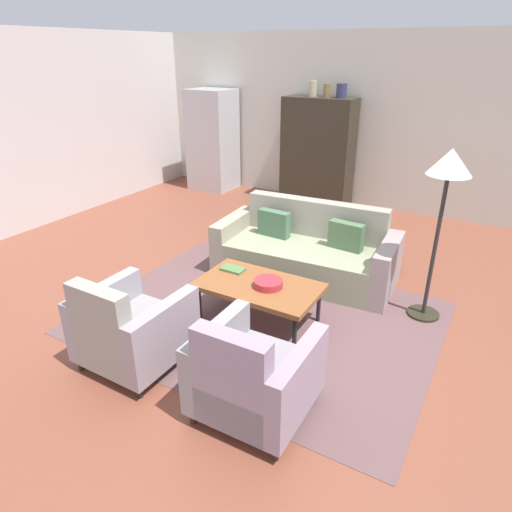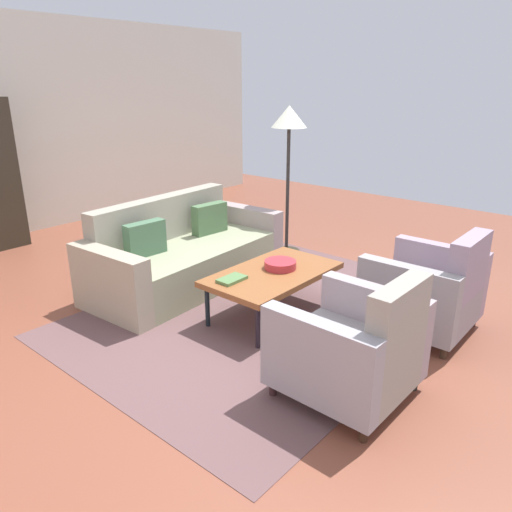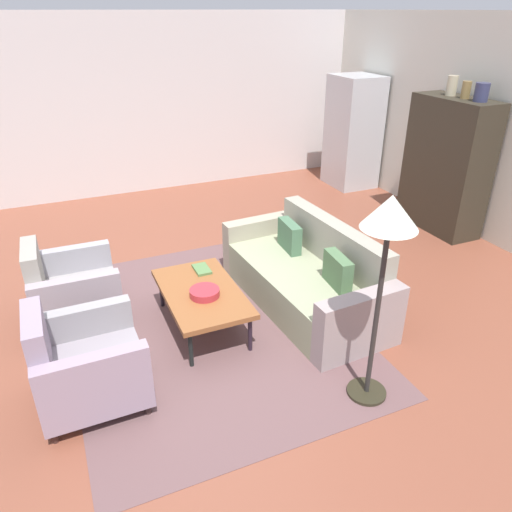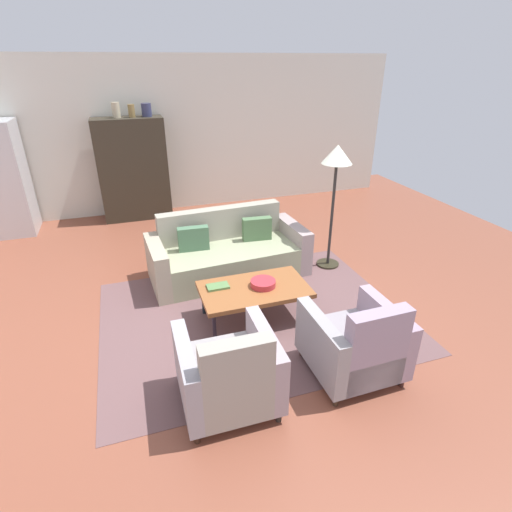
{
  "view_description": "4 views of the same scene",
  "coord_description": "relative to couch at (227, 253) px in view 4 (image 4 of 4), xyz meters",
  "views": [
    {
      "loc": [
        1.98,
        -3.36,
        2.51
      ],
      "look_at": [
        -0.18,
        0.38,
        0.52
      ],
      "focal_mm": 31.57,
      "sensor_mm": 36.0,
      "label": 1
    },
    {
      "loc": [
        -3.08,
        -2.47,
        1.99
      ],
      "look_at": [
        -0.09,
        0.09,
        0.58
      ],
      "focal_mm": 34.81,
      "sensor_mm": 36.0,
      "label": 2
    },
    {
      "loc": [
        3.91,
        -1.08,
        2.82
      ],
      "look_at": [
        0.01,
        0.62,
        0.64
      ],
      "focal_mm": 34.06,
      "sensor_mm": 36.0,
      "label": 3
    },
    {
      "loc": [
        -1.13,
        -3.59,
        2.69
      ],
      "look_at": [
        0.16,
        0.27,
        0.67
      ],
      "focal_mm": 27.91,
      "sensor_mm": 36.0,
      "label": 4
    }
  ],
  "objects": [
    {
      "name": "vase_round",
      "position": [
        -0.93,
        2.67,
        1.62
      ],
      "size": [
        0.11,
        0.11,
        0.21
      ],
      "primitive_type": "cylinder",
      "color": "olive",
      "rests_on": "cabinet"
    },
    {
      "name": "area_rug",
      "position": [
        0.01,
        -1.14,
        -0.28
      ],
      "size": [
        3.4,
        2.6,
        0.01
      ],
      "primitive_type": "cube",
      "color": "brown",
      "rests_on": "ground"
    },
    {
      "name": "cabinet",
      "position": [
        -1.03,
        2.68,
        0.61
      ],
      "size": [
        1.2,
        0.51,
        1.8
      ],
      "color": "#2F2A1F",
      "rests_on": "ground"
    },
    {
      "name": "armchair_right",
      "position": [
        0.61,
        -2.35,
        0.06
      ],
      "size": [
        0.81,
        0.81,
        0.88
      ],
      "rotation": [
        0.0,
        0.0,
        0.01
      ],
      "color": "#301E19",
      "rests_on": "ground"
    },
    {
      "name": "vase_tall",
      "position": [
        -1.18,
        2.67,
        1.64
      ],
      "size": [
        0.13,
        0.13,
        0.25
      ],
      "primitive_type": "cylinder",
      "color": "#B7AC8C",
      "rests_on": "cabinet"
    },
    {
      "name": "armchair_left",
      "position": [
        -0.6,
        -2.35,
        0.06
      ],
      "size": [
        0.81,
        0.81,
        0.88
      ],
      "rotation": [
        0.0,
        0.0,
        -0.01
      ],
      "color": "#341E20",
      "rests_on": "ground"
    },
    {
      "name": "vase_small",
      "position": [
        -0.68,
        2.67,
        1.62
      ],
      "size": [
        0.17,
        0.17,
        0.22
      ],
      "primitive_type": "cylinder",
      "color": "#2F3354",
      "rests_on": "cabinet"
    },
    {
      "name": "ground_plane",
      "position": [
        -0.06,
        -1.21,
        -0.29
      ],
      "size": [
        10.25,
        10.25,
        0.0
      ],
      "primitive_type": "plane",
      "color": "brown"
    },
    {
      "name": "coffee_table",
      "position": [
        0.01,
        -1.19,
        0.09
      ],
      "size": [
        1.2,
        0.7,
        0.41
      ],
      "color": "black",
      "rests_on": "ground"
    },
    {
      "name": "wall_back",
      "position": [
        -0.06,
        3.02,
        1.11
      ],
      "size": [
        8.54,
        0.12,
        2.8
      ],
      "primitive_type": "cube",
      "color": "silver",
      "rests_on": "ground"
    },
    {
      "name": "fruit_bowl",
      "position": [
        0.11,
        -1.19,
        0.16
      ],
      "size": [
        0.28,
        0.28,
        0.07
      ],
      "primitive_type": "cylinder",
      "color": "#AD2C35",
      "rests_on": "coffee_table"
    },
    {
      "name": "book_stack",
      "position": [
        -0.38,
        -1.06,
        0.14
      ],
      "size": [
        0.24,
        0.15,
        0.03
      ],
      "color": "#527844",
      "rests_on": "coffee_table"
    },
    {
      "name": "floor_lamp",
      "position": [
        1.44,
        -0.25,
        1.16
      ],
      "size": [
        0.4,
        0.4,
        1.72
      ],
      "color": "#2B281A",
      "rests_on": "ground"
    },
    {
      "name": "couch",
      "position": [
        0.0,
        0.0,
        0.0
      ],
      "size": [
        2.15,
        1.03,
        0.86
      ],
      "rotation": [
        0.0,
        0.0,
        3.2
      ],
      "color": "gray",
      "rests_on": "ground"
    }
  ]
}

